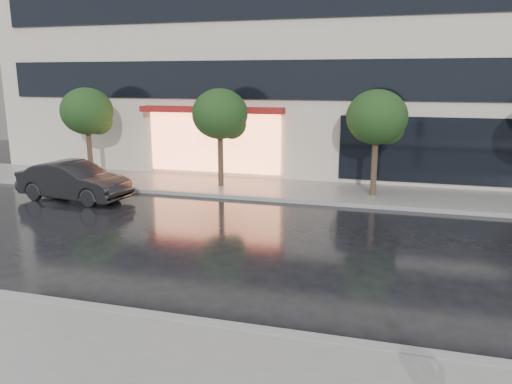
% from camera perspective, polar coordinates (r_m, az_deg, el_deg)
% --- Properties ---
extents(ground, '(120.00, 120.00, 0.00)m').
position_cam_1_polar(ground, '(10.35, -7.19, -12.20)').
color(ground, black).
rests_on(ground, ground).
extents(sidewalk_far, '(60.00, 3.50, 0.12)m').
position_cam_1_polar(sidewalk_far, '(19.69, 4.48, 0.21)').
color(sidewalk_far, slate).
rests_on(sidewalk_far, ground).
extents(curb_near, '(60.00, 0.25, 0.14)m').
position_cam_1_polar(curb_near, '(9.50, -9.62, -14.22)').
color(curb_near, gray).
rests_on(curb_near, ground).
extents(curb_far, '(60.00, 0.25, 0.14)m').
position_cam_1_polar(curb_far, '(18.02, 3.37, -0.94)').
color(curb_far, gray).
rests_on(curb_far, ground).
extents(tree_far_west, '(2.20, 2.20, 3.99)m').
position_cam_1_polar(tree_far_west, '(22.59, -18.59, 8.55)').
color(tree_far_west, '#33261C').
rests_on(tree_far_west, ground).
extents(tree_mid_west, '(2.20, 2.20, 3.99)m').
position_cam_1_polar(tree_mid_west, '(19.84, -3.95, 8.68)').
color(tree_mid_west, '#33261C').
rests_on(tree_mid_west, ground).
extents(tree_mid_east, '(2.20, 2.20, 3.99)m').
position_cam_1_polar(tree_mid_east, '(18.69, 13.82, 8.08)').
color(tree_mid_east, '#33261C').
rests_on(tree_mid_east, ground).
extents(parked_car, '(4.44, 2.03, 1.41)m').
position_cam_1_polar(parked_car, '(19.35, -20.10, 1.18)').
color(parked_car, black).
rests_on(parked_car, ground).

